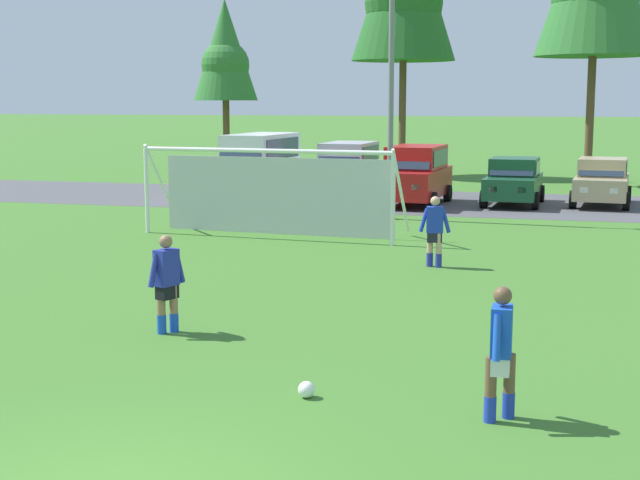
% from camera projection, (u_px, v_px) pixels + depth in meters
% --- Properties ---
extents(ground_plane, '(400.00, 400.00, 0.00)m').
position_uv_depth(ground_plane, '(393.00, 253.00, 22.98)').
color(ground_plane, '#3D7028').
extents(parking_lot_strip, '(52.00, 8.40, 0.01)m').
position_uv_depth(parking_lot_strip, '(450.00, 203.00, 34.19)').
color(parking_lot_strip, '#4C4C51').
rests_on(parking_lot_strip, ground).
extents(soccer_ball, '(0.22, 0.22, 0.22)m').
position_uv_depth(soccer_ball, '(306.00, 390.00, 11.76)').
color(soccer_ball, white).
rests_on(soccer_ball, ground).
extents(soccer_goal, '(7.53, 2.42, 2.57)m').
position_uv_depth(soccer_goal, '(274.00, 190.00, 25.83)').
color(soccer_goal, white).
rests_on(soccer_goal, ground).
extents(player_midfield_center, '(0.35, 0.73, 1.64)m').
position_uv_depth(player_midfield_center, '(501.00, 354.00, 10.83)').
color(player_midfield_center, brown).
rests_on(player_midfield_center, ground).
extents(player_defender_far, '(0.75, 0.30, 1.64)m').
position_uv_depth(player_defender_far, '(435.00, 232.00, 20.89)').
color(player_defender_far, tan).
rests_on(player_defender_far, ground).
extents(player_winger_left, '(0.43, 0.68, 1.64)m').
position_uv_depth(player_winger_left, '(167.00, 284.00, 14.94)').
color(player_winger_left, '#936B4C').
rests_on(player_winger_left, ground).
extents(parked_car_slot_far_left, '(2.38, 4.89, 2.52)m').
position_uv_depth(parked_car_slot_far_left, '(260.00, 164.00, 35.38)').
color(parked_car_slot_far_left, silver).
rests_on(parked_car_slot_far_left, ground).
extents(parked_car_slot_left, '(2.24, 4.65, 2.16)m').
position_uv_depth(parked_car_slot_left, '(348.00, 169.00, 36.05)').
color(parked_car_slot_left, '#B2B2BC').
rests_on(parked_car_slot_left, ground).
extents(parked_car_slot_center_left, '(2.34, 4.70, 2.16)m').
position_uv_depth(parked_car_slot_center_left, '(416.00, 174.00, 33.38)').
color(parked_car_slot_center_left, red).
rests_on(parked_car_slot_center_left, ground).
extents(parked_car_slot_center, '(2.18, 4.27, 1.72)m').
position_uv_depth(parked_car_slot_center, '(514.00, 181.00, 33.35)').
color(parked_car_slot_center, '#194C2D').
rests_on(parked_car_slot_center, ground).
extents(parked_car_slot_center_right, '(2.28, 4.33, 1.72)m').
position_uv_depth(parked_car_slot_center_right, '(602.00, 182.00, 33.16)').
color(parked_car_slot_center_right, tan).
rests_on(parked_car_slot_center_right, ground).
extents(tree_left_edge, '(3.42, 3.42, 9.12)m').
position_uv_depth(tree_left_edge, '(225.00, 53.00, 48.15)').
color(tree_left_edge, brown).
rests_on(tree_left_edge, ground).
extents(street_lamp, '(2.00, 0.32, 7.69)m').
position_uv_depth(street_lamp, '(396.00, 95.00, 28.84)').
color(street_lamp, slate).
rests_on(street_lamp, ground).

